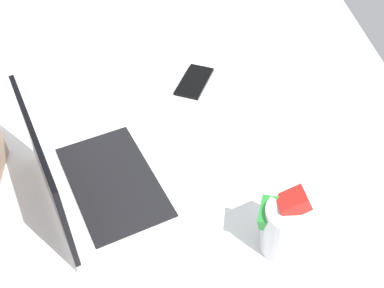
{
  "coord_description": "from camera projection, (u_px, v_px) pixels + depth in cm",
  "views": [
    {
      "loc": [
        -78.56,
        -5.83,
        95.76
      ],
      "look_at": [
        -6.36,
        -12.0,
        24.0
      ],
      "focal_mm": 43.89,
      "sensor_mm": 36.0,
      "label": 1
    }
  ],
  "objects": [
    {
      "name": "snack_cup",
      "position": [
        286.0,
        226.0,
        0.87
      ],
      "size": [
        9.5,
        10.57,
        14.14
      ],
      "color": "silver",
      "rests_on": "bed_mattress"
    },
    {
      "name": "laptop",
      "position": [
        91.0,
        181.0,
        0.96
      ],
      "size": [
        39.17,
        33.58,
        23.0
      ],
      "rotation": [
        0.0,
        0.0,
        0.38
      ],
      "color": "silver",
      "rests_on": "bed_mattress"
    },
    {
      "name": "bed_mattress",
      "position": [
        142.0,
        172.0,
        1.16
      ],
      "size": [
        180.0,
        140.0,
        18.0
      ],
      "primitive_type": "cube",
      "color": "white",
      "rests_on": "ground"
    },
    {
      "name": "cell_phone",
      "position": [
        194.0,
        81.0,
        1.27
      ],
      "size": [
        15.56,
        11.92,
        0.8
      ],
      "primitive_type": "cube",
      "rotation": [
        0.0,
        0.0,
        1.15
      ],
      "color": "black",
      "rests_on": "bed_mattress"
    }
  ]
}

